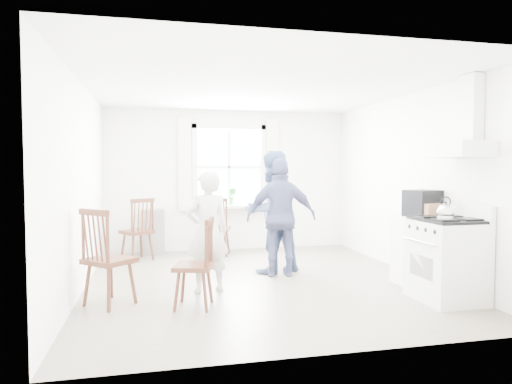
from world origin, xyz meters
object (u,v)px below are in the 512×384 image
at_px(gas_stove, 447,259).
at_px(windsor_chair_c, 203,253).
at_px(stereo_stack, 422,203).
at_px(low_cabinet, 418,251).
at_px(person_left, 207,231).
at_px(windsor_chair_b, 101,247).
at_px(person_right, 281,217).
at_px(windsor_chair_a, 140,223).
at_px(person_mid, 272,212).

distance_m(gas_stove, windsor_chair_c, 2.79).
bearing_deg(stereo_stack, low_cabinet, 151.82).
bearing_deg(person_left, windsor_chair_b, 8.49).
bearing_deg(person_right, windsor_chair_c, 54.07).
bearing_deg(windsor_chair_b, windsor_chair_a, 81.90).
bearing_deg(person_left, windsor_chair_a, -76.75).
xyz_separation_m(low_cabinet, stereo_stack, (0.04, -0.02, 0.62)).
distance_m(low_cabinet, windsor_chair_c, 2.86).
bearing_deg(windsor_chair_c, person_mid, 51.99).
relative_size(low_cabinet, windsor_chair_b, 0.82).
distance_m(person_mid, person_right, 0.27).
bearing_deg(windsor_chair_b, person_mid, 29.08).
distance_m(windsor_chair_b, windsor_chair_c, 1.12).
xyz_separation_m(stereo_stack, person_left, (-2.76, 0.30, -0.32)).
relative_size(gas_stove, person_right, 0.67).
height_order(gas_stove, windsor_chair_a, gas_stove).
bearing_deg(person_mid, person_right, 87.04).
bearing_deg(windsor_chair_b, gas_stove, -8.71).
bearing_deg(windsor_chair_a, person_right, -36.53).
xyz_separation_m(windsor_chair_a, person_left, (0.86, -2.08, 0.11)).
relative_size(windsor_chair_c, person_mid, 0.56).
bearing_deg(low_cabinet, person_mid, 145.67).
bearing_deg(windsor_chair_c, windsor_chair_a, 105.37).
xyz_separation_m(windsor_chair_c, person_mid, (1.16, 1.48, 0.28)).
distance_m(stereo_stack, windsor_chair_a, 4.35).
relative_size(stereo_stack, person_left, 0.31).
relative_size(gas_stove, windsor_chair_c, 1.13).
xyz_separation_m(stereo_stack, windsor_chair_b, (-3.97, -0.09, -0.40)).
bearing_deg(gas_stove, stereo_stack, 80.72).
height_order(low_cabinet, windsor_chair_c, windsor_chair_c).
relative_size(stereo_stack, person_mid, 0.26).
height_order(gas_stove, windsor_chair_b, gas_stove).
bearing_deg(gas_stove, low_cabinet, 84.32).
distance_m(windsor_chair_c, person_right, 1.76).
distance_m(low_cabinet, windsor_chair_a, 4.29).
relative_size(person_left, person_right, 0.90).
height_order(windsor_chair_b, person_right, person_right).
distance_m(windsor_chair_c, person_mid, 1.91).
height_order(low_cabinet, person_mid, person_mid).
relative_size(low_cabinet, windsor_chair_a, 0.86).
bearing_deg(gas_stove, person_right, 133.85).
xyz_separation_m(windsor_chair_c, person_right, (1.24, 1.23, 0.23)).
relative_size(stereo_stack, windsor_chair_a, 0.44).
relative_size(gas_stove, windsor_chair_a, 1.07).
distance_m(stereo_stack, person_mid, 2.08).
height_order(windsor_chair_c, person_mid, person_mid).
height_order(windsor_chair_a, windsor_chair_b, windsor_chair_b).
relative_size(stereo_stack, person_right, 0.28).
bearing_deg(windsor_chair_c, gas_stove, -7.39).
height_order(windsor_chair_b, person_mid, person_mid).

